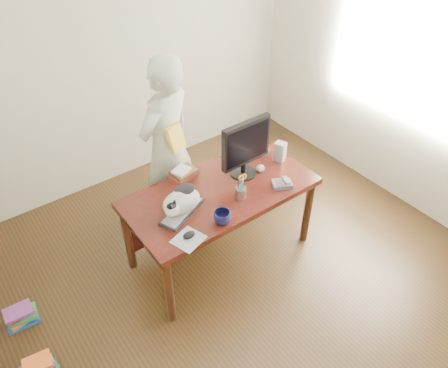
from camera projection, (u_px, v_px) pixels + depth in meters
room at (274, 167)px, 2.87m from camera, size 4.50×4.50×4.50m
desk at (215, 199)px, 3.77m from camera, size 1.60×0.80×0.75m
keyboard at (182, 211)px, 3.41m from camera, size 0.45×0.31×0.03m
cat at (181, 202)px, 3.33m from camera, size 0.39×0.31×0.23m
monitor at (246, 146)px, 3.60m from camera, size 0.47×0.23×0.53m
pen_cup at (241, 191)px, 3.51m from camera, size 0.10×0.10×0.23m
mousepad at (188, 239)px, 3.18m from camera, size 0.26×0.25×0.00m
mouse at (189, 235)px, 3.19m from camera, size 0.11×0.09×0.04m
coffee_mug at (222, 217)px, 3.29m from camera, size 0.18×0.18×0.11m
phone at (282, 184)px, 3.65m from camera, size 0.20×0.18×0.07m
speaker at (280, 152)px, 3.91m from camera, size 0.11×0.11×0.18m
baseball at (261, 168)px, 3.80m from camera, size 0.07×0.07×0.07m
book_stack at (183, 173)px, 3.74m from camera, size 0.27×0.22×0.09m
calculator at (258, 149)px, 4.05m from camera, size 0.18×0.21×0.06m
person at (167, 147)px, 3.92m from camera, size 0.73×0.60×1.72m
held_book at (176, 138)px, 3.70m from camera, size 0.19×0.15×0.23m
book_pile_b at (21, 316)px, 3.47m from camera, size 0.26×0.20×0.15m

